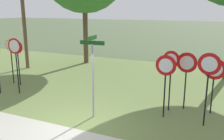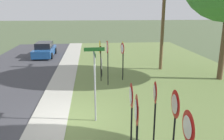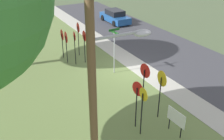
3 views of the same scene
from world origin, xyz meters
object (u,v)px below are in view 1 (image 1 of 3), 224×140
stop_sign_near_left (11,53)px  yield_sign_center (171,67)px  stop_sign_near_right (15,54)px  street_name_post (93,70)px  stop_sign_far_center (17,53)px  utility_pole (21,4)px  yield_sign_far_left (209,72)px  yield_sign_far_right (165,71)px  yield_sign_near_right (214,73)px  yield_sign_near_left (186,67)px

stop_sign_near_left → yield_sign_center: size_ratio=0.99×
stop_sign_near_right → street_name_post: (4.63, -0.87, -0.14)m
stop_sign_far_center → utility_pole: (-2.50, 3.21, 2.59)m
yield_sign_far_left → stop_sign_near_right: bearing=-174.6°
utility_pole → stop_sign_near_right: bearing=-51.0°
stop_sign_near_left → yield_sign_far_right: bearing=-4.8°
yield_sign_far_left → yield_sign_far_right: yield_sign_far_left is taller
yield_sign_far_left → street_name_post: street_name_post is taller
yield_sign_near_right → yield_sign_center: size_ratio=0.90×
stop_sign_near_right → yield_sign_near_right: (8.75, 1.27, -0.33)m
stop_sign_far_center → street_name_post: bearing=-28.6°
yield_sign_far_right → street_name_post: size_ratio=0.78×
yield_sign_far_right → stop_sign_near_right: bearing=-176.5°
yield_sign_near_right → utility_pole: size_ratio=0.28×
stop_sign_near_left → stop_sign_near_right: stop_sign_near_right is taller
stop_sign_far_center → yield_sign_far_left: (9.52, -1.01, 0.21)m
yield_sign_near_right → yield_sign_center: yield_sign_center is taller
yield_sign_near_right → yield_sign_center: bearing=-163.7°
stop_sign_near_right → yield_sign_far_left: 8.59m
yield_sign_near_right → street_name_post: bearing=-149.8°
stop_sign_far_center → yield_sign_near_right: 9.69m
yield_sign_far_left → utility_pole: (-12.02, 4.22, 2.38)m
stop_sign_near_left → yield_sign_center: 8.68m
stop_sign_near_left → stop_sign_far_center: size_ratio=1.00×
yield_sign_near_left → street_name_post: 3.78m
yield_sign_near_right → yield_sign_far_right: yield_sign_far_right is taller
yield_sign_near_right → utility_pole: utility_pole is taller
yield_sign_near_left → yield_sign_near_right: bearing=0.7°
stop_sign_near_left → street_name_post: street_name_post is taller
stop_sign_near_right → stop_sign_far_center: (-0.93, 1.04, -0.21)m
stop_sign_far_center → yield_sign_far_left: yield_sign_far_left is taller
street_name_post → yield_sign_center: bearing=30.7°
yield_sign_far_left → yield_sign_center: (-1.43, 0.86, -0.14)m
street_name_post → utility_pole: utility_pole is taller
stop_sign_near_left → yield_sign_far_left: yield_sign_far_left is taller
street_name_post → utility_pole: (-8.06, 5.12, 2.52)m
yield_sign_far_left → yield_sign_far_right: bearing=179.8°
stop_sign_near_right → yield_sign_near_left: (7.70, 1.32, -0.21)m
yield_sign_center → yield_sign_near_right: bearing=20.8°
yield_sign_near_right → street_name_post: size_ratio=0.72×
yield_sign_center → street_name_post: bearing=-137.8°
street_name_post → utility_pole: size_ratio=0.39×
stop_sign_far_center → yield_sign_near_right: size_ratio=1.09×
yield_sign_far_left → yield_sign_far_right: 1.49m
yield_sign_far_left → yield_sign_center: bearing=154.1°
yield_sign_far_right → yield_sign_center: 0.73m
yield_sign_near_right → yield_sign_far_left: size_ratio=0.85×
yield_sign_near_left → street_name_post: bearing=-140.8°
yield_sign_near_right → yield_sign_far_right: (-1.64, -1.10, 0.16)m
stop_sign_near_right → yield_sign_near_right: stop_sign_near_right is taller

